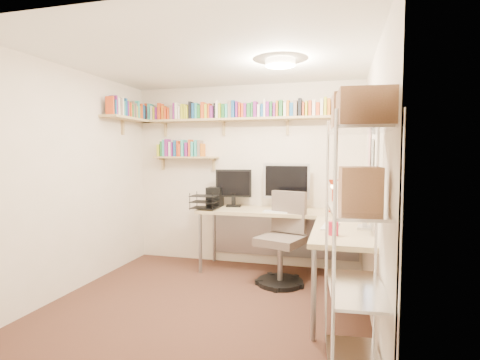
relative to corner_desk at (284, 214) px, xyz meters
name	(u,v)px	position (x,y,z in m)	size (l,w,h in m)	color
ground	(209,302)	(-0.64, -0.91, -0.81)	(3.20, 3.20, 0.00)	#43271C
room_shell	(209,154)	(-0.64, -0.91, 0.74)	(3.24, 3.04, 2.52)	beige
wall_shelves	(211,119)	(-1.06, 0.38, 1.21)	(3.12, 1.09, 0.80)	tan
corner_desk	(284,214)	(0.00, 0.00, 0.00)	(2.30, 2.09, 1.43)	tan
office_chair	(283,245)	(0.01, -0.12, -0.35)	(0.61, 0.62, 1.10)	black
wire_rack	(360,168)	(0.78, -1.99, 0.65)	(0.45, 0.81, 1.96)	silver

